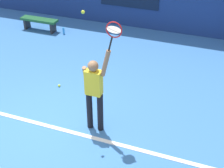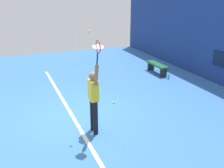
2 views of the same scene
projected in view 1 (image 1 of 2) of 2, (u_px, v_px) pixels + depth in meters
name	position (u px, v px, depth m)	size (l,w,h in m)	color
ground_plane	(42.00, 127.00, 7.09)	(18.00, 18.00, 0.00)	#3870B2
court_baseline	(44.00, 125.00, 7.13)	(10.00, 0.10, 0.01)	white
tennis_player	(94.00, 90.00, 6.51)	(0.62, 0.31, 1.98)	black
tennis_racket	(114.00, 31.00, 5.65)	(0.38, 0.27, 0.63)	black
tennis_ball	(83.00, 12.00, 5.62)	(0.07, 0.07, 0.07)	#CCE033
court_bench	(39.00, 22.00, 11.50)	(1.40, 0.36, 0.45)	#1E592D
water_bottle	(64.00, 31.00, 11.33)	(0.07, 0.07, 0.24)	#338CD8
spare_ball	(59.00, 86.00, 8.45)	(0.07, 0.07, 0.07)	#CCE033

